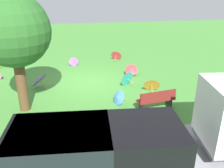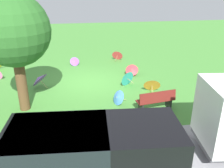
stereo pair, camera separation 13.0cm
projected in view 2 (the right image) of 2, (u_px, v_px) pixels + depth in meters
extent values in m
plane|color=#478C38|center=(89.00, 83.00, 13.06)|extent=(40.00, 40.00, 0.00)
cube|color=black|center=(94.00, 149.00, 6.56)|extent=(4.72, 2.21, 1.35)
cube|color=black|center=(58.00, 139.00, 6.33)|extent=(2.70, 2.09, 0.55)
cylinder|color=black|center=(41.00, 145.00, 7.49)|extent=(0.77, 0.27, 0.76)
cylinder|color=black|center=(145.00, 140.00, 7.73)|extent=(0.77, 0.27, 0.76)
cube|color=maroon|center=(155.00, 100.00, 10.17)|extent=(1.65, 0.71, 0.05)
cube|color=maroon|center=(158.00, 97.00, 9.91)|extent=(1.60, 0.38, 0.45)
cube|color=black|center=(141.00, 107.00, 10.07)|extent=(0.15, 0.41, 0.45)
cube|color=black|center=(168.00, 103.00, 10.44)|extent=(0.15, 0.41, 0.45)
cylinder|color=brown|center=(21.00, 82.00, 9.94)|extent=(0.42, 0.42, 2.47)
sphere|color=#286023|center=(13.00, 30.00, 9.14)|extent=(2.77, 2.77, 2.77)
cylinder|color=tan|center=(74.00, 62.00, 15.84)|extent=(0.06, 0.29, 0.20)
cone|color=purple|center=(75.00, 61.00, 15.64)|extent=(0.62, 0.47, 0.53)
sphere|color=tan|center=(75.00, 61.00, 15.60)|extent=(0.04, 0.05, 0.05)
cylinder|color=tan|center=(122.00, 99.00, 10.86)|extent=(0.39, 0.19, 0.23)
cone|color=#4C8CE5|center=(118.00, 97.00, 10.68)|extent=(0.64, 0.77, 0.65)
sphere|color=tan|center=(117.00, 97.00, 10.65)|extent=(0.06, 0.05, 0.05)
cylinder|color=tan|center=(132.00, 72.00, 14.12)|extent=(0.14, 0.31, 0.34)
cone|color=#D8383F|center=(132.00, 70.00, 13.86)|extent=(0.88, 0.82, 0.59)
sphere|color=tan|center=(132.00, 69.00, 13.80)|extent=(0.05, 0.06, 0.05)
cylinder|color=tan|center=(117.00, 58.00, 16.50)|extent=(0.20, 0.42, 0.24)
cone|color=#D8383F|center=(118.00, 55.00, 16.69)|extent=(0.84, 0.70, 0.71)
sphere|color=tan|center=(118.00, 54.00, 16.73)|extent=(0.05, 0.06, 0.05)
cylinder|color=tan|center=(131.00, 81.00, 12.42)|extent=(0.26, 0.40, 0.13)
cone|color=teal|center=(127.00, 78.00, 12.59)|extent=(0.84, 0.68, 0.80)
sphere|color=tan|center=(126.00, 78.00, 12.63)|extent=(0.05, 0.06, 0.04)
cylinder|color=tan|center=(44.00, 84.00, 12.32)|extent=(0.39, 0.21, 0.42)
cone|color=purple|center=(39.00, 79.00, 12.30)|extent=(1.08, 1.14, 0.76)
sphere|color=tan|center=(37.00, 78.00, 12.29)|extent=(0.06, 0.05, 0.05)
cylinder|color=tan|center=(152.00, 89.00, 11.73)|extent=(0.11, 0.39, 0.26)
cone|color=orange|center=(152.00, 84.00, 11.91)|extent=(0.92, 0.74, 0.78)
sphere|color=tan|center=(152.00, 83.00, 11.96)|extent=(0.05, 0.06, 0.05)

